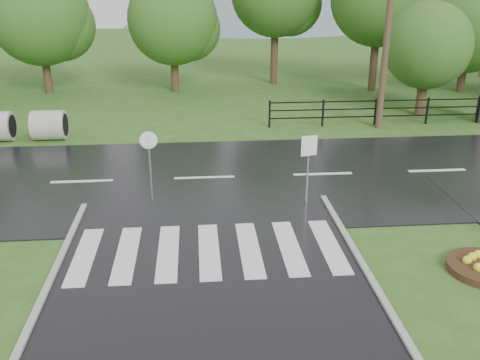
{
  "coord_description": "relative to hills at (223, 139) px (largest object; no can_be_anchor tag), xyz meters",
  "views": [
    {
      "loc": [
        -0.23,
        -6.59,
        6.48
      ],
      "look_at": [
        0.85,
        6.0,
        1.5
      ],
      "focal_mm": 40.0,
      "sensor_mm": 36.0,
      "label": 1
    }
  ],
  "objects": [
    {
      "name": "main_road",
      "position": [
        -3.49,
        -55.0,
        15.54
      ],
      "size": [
        90.0,
        8.0,
        0.04
      ],
      "primitive_type": "cube",
      "color": "black",
      "rests_on": "ground"
    },
    {
      "name": "crosswalk",
      "position": [
        -3.49,
        -60.0,
        15.6
      ],
      "size": [
        6.5,
        2.8,
        0.02
      ],
      "color": "silver",
      "rests_on": "ground"
    },
    {
      "name": "fence_west",
      "position": [
        4.26,
        -49.0,
        16.26
      ],
      "size": [
        9.58,
        0.08,
        1.2
      ],
      "color": "black",
      "rests_on": "ground"
    },
    {
      "name": "hills",
      "position": [
        0.0,
        0.0,
        0.0
      ],
      "size": [
        102.0,
        48.0,
        48.0
      ],
      "color": "slate",
      "rests_on": "ground"
    },
    {
      "name": "treeline",
      "position": [
        -2.49,
        -41.0,
        15.54
      ],
      "size": [
        83.2,
        5.2,
        10.0
      ],
      "color": "#2C5B1C",
      "rests_on": "ground"
    },
    {
      "name": "reg_sign_small",
      "position": [
        -0.55,
        -57.45,
        17.06
      ],
      "size": [
        0.47,
        0.12,
        2.16
      ],
      "color": "#939399",
      "rests_on": "ground"
    },
    {
      "name": "reg_sign_round",
      "position": [
        -5.08,
        -56.79,
        16.93
      ],
      "size": [
        0.51,
        0.08,
        2.2
      ],
      "color": "#939399",
      "rests_on": "ground"
    },
    {
      "name": "utility_pole_east",
      "position": [
        4.27,
        -49.5,
        19.65
      ],
      "size": [
        1.43,
        0.34,
        8.09
      ],
      "color": "#473523",
      "rests_on": "ground"
    },
    {
      "name": "entrance_tree_left",
      "position": [
        6.94,
        -47.5,
        18.79
      ],
      "size": [
        3.96,
        3.96,
        5.25
      ],
      "color": "#3D2B1C",
      "rests_on": "ground"
    }
  ]
}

